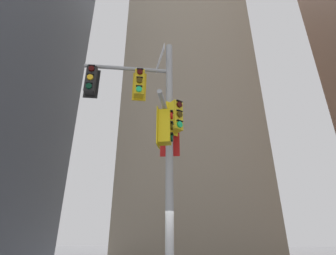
% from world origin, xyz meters
% --- Properties ---
extents(building_mid_block, '(14.41, 14.41, 37.87)m').
position_xyz_m(building_mid_block, '(1.00, 22.18, 18.94)').
color(building_mid_block, tan).
rests_on(building_mid_block, ground).
extents(signal_pole_assembly, '(3.41, 2.52, 8.49)m').
position_xyz_m(signal_pole_assembly, '(-0.48, -0.26, 5.11)').
color(signal_pole_assembly, '#9EA0A3').
rests_on(signal_pole_assembly, ground).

